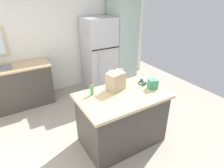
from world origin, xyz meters
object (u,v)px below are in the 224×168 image
object	(u,v)px
shopping_bag	(116,81)
small_box	(153,84)
tall_cabinet	(122,39)
refrigerator	(99,54)
bottle	(92,89)
kitchen_island	(122,118)
ear_defenders	(142,82)

from	to	relation	value
shopping_bag	small_box	world-z (taller)	shopping_bag
tall_cabinet	refrigerator	bearing A→B (deg)	-179.98
shopping_bag	bottle	distance (m)	0.40
bottle	refrigerator	bearing A→B (deg)	59.16
tall_cabinet	shopping_bag	distance (m)	2.26
refrigerator	kitchen_island	bearing A→B (deg)	-108.44
ear_defenders	refrigerator	bearing A→B (deg)	84.73
tall_cabinet	ear_defenders	size ratio (longest dim) A/B	11.39
tall_cabinet	small_box	size ratio (longest dim) A/B	14.91
kitchen_island	small_box	world-z (taller)	small_box
tall_cabinet	small_box	xyz separation A→B (m)	(-0.83, -2.09, -0.19)
tall_cabinet	bottle	size ratio (longest dim) A/B	10.51
small_box	bottle	xyz separation A→B (m)	(-0.91, 0.31, 0.02)
kitchen_island	small_box	distance (m)	0.73
small_box	tall_cabinet	bearing A→B (deg)	68.43
refrigerator	bottle	world-z (taller)	refrigerator
refrigerator	shopping_bag	xyz separation A→B (m)	(-0.67, -1.81, 0.15)
refrigerator	bottle	xyz separation A→B (m)	(-1.06, -1.77, 0.11)
kitchen_island	refrigerator	bearing A→B (deg)	71.56
bottle	ear_defenders	size ratio (longest dim) A/B	1.08
refrigerator	ear_defenders	xyz separation A→B (m)	(-0.17, -1.87, 0.03)
refrigerator	shopping_bag	world-z (taller)	refrigerator
kitchen_island	bottle	xyz separation A→B (m)	(-0.39, 0.23, 0.53)
ear_defenders	kitchen_island	bearing A→B (deg)	-164.65
shopping_bag	bottle	xyz separation A→B (m)	(-0.39, 0.04, -0.05)
tall_cabinet	bottle	bearing A→B (deg)	-134.39
refrigerator	bottle	distance (m)	2.07
shopping_bag	small_box	xyz separation A→B (m)	(0.52, -0.27, -0.07)
small_box	refrigerator	bearing A→B (deg)	85.94
kitchen_island	ear_defenders	distance (m)	0.69
refrigerator	ear_defenders	world-z (taller)	refrigerator
tall_cabinet	small_box	distance (m)	2.25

